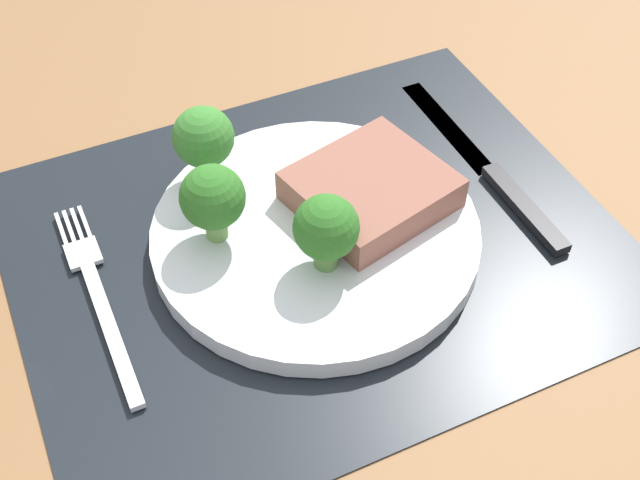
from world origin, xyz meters
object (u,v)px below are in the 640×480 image
Objects in this scene: plate at (315,234)px; knife at (493,173)px; steak at (371,189)px; fork at (98,296)px.

knife is (15.95, 0.53, -0.50)cm from plate.
steak is at bearing 7.53° from plate.
knife is at bearing 1.91° from plate.
plate is 1.06× the size of knife.
plate is 16.19cm from fork.
steak reaches higher than knife.
steak is (4.86, 0.64, 2.07)cm from plate.
steak is 0.46× the size of knife.
knife is at bearing -0.78° from fork.
plate reaches higher than knife.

